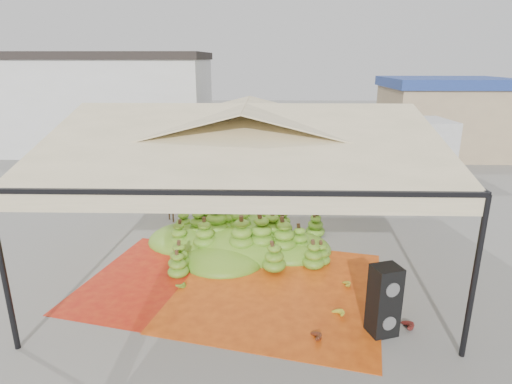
{
  "coord_description": "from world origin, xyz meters",
  "views": [
    {
      "loc": [
        0.51,
        -10.48,
        5.03
      ],
      "look_at": [
        0.2,
        1.5,
        1.3
      ],
      "focal_mm": 30.0,
      "sensor_mm": 36.0,
      "label": 1
    }
  ],
  "objects_px": {
    "truck_left": "(234,137)",
    "truck_right": "(364,143)",
    "banana_heap": "(241,227)",
    "vendor": "(284,182)",
    "speaker_stack": "(384,300)"
  },
  "relations": [
    {
      "from": "truck_left",
      "to": "truck_right",
      "type": "relative_size",
      "value": 0.96
    },
    {
      "from": "truck_left",
      "to": "truck_right",
      "type": "bearing_deg",
      "value": -40.57
    },
    {
      "from": "banana_heap",
      "to": "truck_left",
      "type": "bearing_deg",
      "value": 95.38
    },
    {
      "from": "banana_heap",
      "to": "vendor",
      "type": "distance_m",
      "value": 4.1
    },
    {
      "from": "speaker_stack",
      "to": "truck_right",
      "type": "distance_m",
      "value": 11.16
    },
    {
      "from": "banana_heap",
      "to": "truck_right",
      "type": "xyz_separation_m",
      "value": [
        4.85,
        7.04,
        1.03
      ]
    },
    {
      "from": "truck_right",
      "to": "speaker_stack",
      "type": "bearing_deg",
      "value": -102.76
    },
    {
      "from": "vendor",
      "to": "truck_left",
      "type": "relative_size",
      "value": 0.21
    },
    {
      "from": "vendor",
      "to": "speaker_stack",
      "type": "bearing_deg",
      "value": 101.58
    },
    {
      "from": "speaker_stack",
      "to": "vendor",
      "type": "height_order",
      "value": "vendor"
    },
    {
      "from": "truck_right",
      "to": "vendor",
      "type": "bearing_deg",
      "value": -140.94
    },
    {
      "from": "speaker_stack",
      "to": "truck_left",
      "type": "bearing_deg",
      "value": 87.73
    },
    {
      "from": "speaker_stack",
      "to": "truck_right",
      "type": "bearing_deg",
      "value": 61.62
    },
    {
      "from": "banana_heap",
      "to": "speaker_stack",
      "type": "relative_size",
      "value": 3.87
    },
    {
      "from": "banana_heap",
      "to": "speaker_stack",
      "type": "distance_m",
      "value": 4.89
    }
  ]
}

